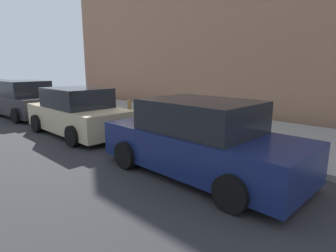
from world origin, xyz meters
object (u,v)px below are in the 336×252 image
suitcase_teal_0 (220,132)px  parked_car_charcoal_2 (24,100)px  parked_car_beige_1 (78,113)px  suitcase_maroon_4 (168,120)px  bollard_post (129,112)px  suitcase_olive_1 (206,130)px  suitcase_silver_5 (156,121)px  parked_car_navy_0 (200,140)px  fire_hydrant (141,115)px  suitcase_red_3 (178,124)px  suitcase_black_2 (193,125)px

suitcase_teal_0 → parked_car_charcoal_2: 9.71m
suitcase_teal_0 → parked_car_beige_1: parked_car_beige_1 is taller
parked_car_beige_1 → suitcase_maroon_4: bearing=-135.6°
suitcase_teal_0 → bollard_post: (4.09, 0.18, 0.17)m
bollard_post → parked_car_charcoal_2: size_ratio=0.20×
suitcase_olive_1 → suitcase_silver_5: bearing=2.4°
suitcase_silver_5 → parked_car_charcoal_2: size_ratio=0.17×
parked_car_navy_0 → parked_car_charcoal_2: bearing=0.0°
fire_hydrant → parked_car_charcoal_2: bearing=20.4°
suitcase_red_3 → suitcase_maroon_4: (0.54, -0.07, 0.05)m
suitcase_silver_5 → suitcase_black_2: bearing=-176.6°
parked_car_navy_0 → parked_car_beige_1: parked_car_navy_0 is taller
suitcase_teal_0 → suitcase_olive_1: (0.51, -0.00, -0.03)m
suitcase_maroon_4 → parked_car_charcoal_2: 7.61m
fire_hydrant → bollard_post: bearing=16.4°
suitcase_teal_0 → parked_car_navy_0: parked_car_navy_0 is taller
bollard_post → suitcase_maroon_4: bearing=-175.2°
suitcase_olive_1 → parked_car_beige_1: parked_car_beige_1 is taller
suitcase_red_3 → suitcase_silver_5: bearing=-0.2°
suitcase_red_3 → bollard_post: bearing=2.1°
suitcase_teal_0 → parked_car_charcoal_2: bearing=13.2°
fire_hydrant → parked_car_navy_0: size_ratio=0.16×
suitcase_black_2 → suitcase_silver_5: (1.63, 0.10, -0.07)m
fire_hydrant → parked_car_navy_0: bearing=154.3°
fire_hydrant → suitcase_olive_1: bearing=-179.3°
suitcase_silver_5 → parked_car_beige_1: size_ratio=0.17×
suitcase_teal_0 → suitcase_red_3: bearing=3.3°
suitcase_teal_0 → suitcase_black_2: size_ratio=0.81×
suitcase_teal_0 → suitcase_silver_5: 2.68m
parked_car_charcoal_2 → bollard_post: bearing=-159.2°
suitcase_maroon_4 → parked_car_beige_1: 3.14m
suitcase_silver_5 → parked_car_charcoal_2: bearing=17.4°
suitcase_black_2 → suitcase_maroon_4: 1.11m
suitcase_red_3 → parked_car_beige_1: (2.78, 2.12, 0.30)m
suitcase_maroon_4 → suitcase_silver_5: (0.52, 0.07, -0.10)m
suitcase_teal_0 → bollard_post: bearing=2.6°
suitcase_olive_1 → fire_hydrant: size_ratio=0.76×
parked_car_beige_1 → parked_car_navy_0: bearing=180.0°
suitcase_teal_0 → suitcase_olive_1: 0.51m
suitcase_maroon_4 → parked_car_charcoal_2: size_ratio=0.21×
suitcase_black_2 → parked_car_navy_0: parked_car_navy_0 is taller
fire_hydrant → suitcase_maroon_4: bearing=-179.5°
fire_hydrant → parked_car_beige_1: bearing=69.6°
suitcase_olive_1 → suitcase_silver_5: size_ratio=0.74×
suitcase_olive_1 → suitcase_maroon_4: bearing=0.8°
suitcase_olive_1 → bollard_post: bollard_post is taller
suitcase_black_2 → suitcase_maroon_4: size_ratio=1.06×
bollard_post → parked_car_charcoal_2: (5.35, 2.03, 0.20)m
suitcase_olive_1 → fire_hydrant: fire_hydrant is taller
suitcase_black_2 → suitcase_maroon_4: bearing=1.5°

